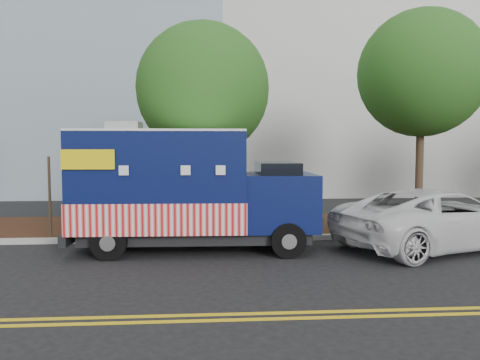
{
  "coord_description": "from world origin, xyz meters",
  "views": [
    {
      "loc": [
        1.16,
        -11.69,
        2.65
      ],
      "look_at": [
        2.04,
        0.6,
        1.79
      ],
      "focal_mm": 35.0,
      "sensor_mm": 36.0,
      "label": 1
    }
  ],
  "objects": [
    {
      "name": "ground",
      "position": [
        0.0,
        0.0,
        0.0
      ],
      "size": [
        120.0,
        120.0,
        0.0
      ],
      "primitive_type": "plane",
      "color": "black",
      "rests_on": "ground"
    },
    {
      "name": "curb",
      "position": [
        0.0,
        1.4,
        0.07
      ],
      "size": [
        120.0,
        0.18,
        0.15
      ],
      "primitive_type": "cube",
      "color": "#9E9E99",
      "rests_on": "ground"
    },
    {
      "name": "mulch_strip",
      "position": [
        0.0,
        3.5,
        0.07
      ],
      "size": [
        120.0,
        4.0,
        0.15
      ],
      "primitive_type": "cube",
      "color": "#33190E",
      "rests_on": "ground"
    },
    {
      "name": "centerline_near",
      "position": [
        0.0,
        -4.45,
        0.01
      ],
      "size": [
        120.0,
        0.1,
        0.01
      ],
      "primitive_type": "cube",
      "color": "gold",
      "rests_on": "ground"
    },
    {
      "name": "centerline_far",
      "position": [
        0.0,
        -4.7,
        0.01
      ],
      "size": [
        120.0,
        0.1,
        0.01
      ],
      "primitive_type": "cube",
      "color": "gold",
      "rests_on": "ground"
    },
    {
      "name": "tree_b",
      "position": [
        1.06,
        3.29,
        4.47
      ],
      "size": [
        4.21,
        4.21,
        6.59
      ],
      "color": "#38281C",
      "rests_on": "ground"
    },
    {
      "name": "tree_c",
      "position": [
        8.42,
        3.77,
        5.13
      ],
      "size": [
        4.27,
        4.27,
        7.28
      ],
      "color": "#38281C",
      "rests_on": "ground"
    },
    {
      "name": "sign_post",
      "position": [
        -3.19,
        1.56,
        1.2
      ],
      "size": [
        0.06,
        0.06,
        2.4
      ],
      "primitive_type": "cube",
      "color": "#473828",
      "rests_on": "ground"
    },
    {
      "name": "food_truck",
      "position": [
        0.55,
        0.36,
        1.49
      ],
      "size": [
        6.31,
        2.51,
        3.3
      ],
      "rotation": [
        0.0,
        0.0,
        -0.02
      ],
      "color": "black",
      "rests_on": "ground"
    },
    {
      "name": "white_car",
      "position": [
        7.24,
        0.04,
        0.79
      ],
      "size": [
        6.2,
        4.31,
        1.57
      ],
      "primitive_type": "imported",
      "rotation": [
        0.0,
        0.0,
        1.9
      ],
      "color": "silver",
      "rests_on": "ground"
    }
  ]
}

